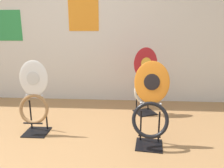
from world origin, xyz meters
TOP-DOWN VIEW (x-y plane):
  - ground_plane at (0.00, 0.00)m, footprint 14.00×14.00m
  - wall_back at (-0.00, 2.00)m, footprint 8.00×0.07m
  - toilet_seat_display_orange_sun at (1.13, 0.49)m, footprint 0.41×0.36m
  - toilet_seat_display_crimson_swirl at (1.15, 1.40)m, footprint 0.40×0.37m
  - toilet_seat_display_white_plain at (-0.20, 0.68)m, footprint 0.35×0.28m

SIDE VIEW (x-z plane):
  - ground_plane at x=0.00m, z-range 0.00..0.00m
  - toilet_seat_display_white_plain at x=-0.20m, z-range -0.02..0.85m
  - toilet_seat_display_orange_sun at x=1.13m, z-range -0.03..0.86m
  - toilet_seat_display_crimson_swirl at x=1.15m, z-range -0.02..0.94m
  - wall_back at x=0.00m, z-range 0.00..2.60m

